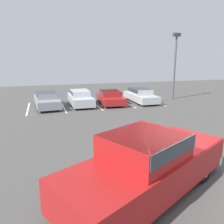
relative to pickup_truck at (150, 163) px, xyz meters
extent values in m
plane|color=#4C4947|center=(1.43, 0.42, -0.90)|extent=(60.00, 60.00, 0.00)
cube|color=white|center=(-3.94, 13.19, -0.90)|extent=(0.12, 5.06, 0.01)
cube|color=white|center=(-1.17, 13.19, -0.90)|extent=(0.12, 5.06, 0.01)
cube|color=white|center=(1.60, 13.19, -0.90)|extent=(0.12, 5.06, 0.01)
cube|color=white|center=(4.37, 13.19, -0.90)|extent=(0.12, 5.06, 0.01)
cube|color=white|center=(7.14, 13.19, -0.90)|extent=(0.12, 5.06, 0.01)
cube|color=#A51919|center=(-0.01, 0.00, -0.20)|extent=(5.98, 4.30, 0.92)
cube|color=#A51919|center=(-0.26, -0.13, 0.60)|extent=(2.64, 2.54, 0.68)
cube|color=#2D3842|center=(-0.26, -0.13, 0.75)|extent=(2.63, 2.57, 0.37)
cube|color=#A51919|center=(1.60, 0.79, 0.21)|extent=(2.73, 2.63, 0.13)
cube|color=silver|center=(2.47, 1.23, -0.54)|extent=(1.07, 1.89, 0.28)
cylinder|color=black|center=(1.17, 1.48, -0.49)|extent=(0.88, 0.65, 0.82)
cylinder|color=#ADADB2|center=(1.17, 1.48, -0.49)|extent=(0.56, 0.51, 0.45)
cylinder|color=black|center=(1.88, 0.03, -0.49)|extent=(0.88, 0.65, 0.82)
cylinder|color=#ADADB2|center=(1.88, 0.03, -0.49)|extent=(0.56, 0.51, 0.45)
cylinder|color=black|center=(-1.90, -0.04, -0.49)|extent=(0.88, 0.65, 0.82)
cylinder|color=#ADADB2|center=(-1.90, -0.04, -0.49)|extent=(0.56, 0.51, 0.45)
cylinder|color=black|center=(-1.18, -1.48, -0.49)|extent=(0.88, 0.65, 0.82)
cylinder|color=#ADADB2|center=(-1.18, -1.48, -0.49)|extent=(0.56, 0.51, 0.45)
cube|color=gray|center=(-2.47, 13.33, -0.41)|extent=(2.07, 4.75, 0.62)
cube|color=gray|center=(-2.48, 13.42, 0.11)|extent=(1.70, 2.52, 0.43)
cube|color=#2D3842|center=(-2.48, 13.42, 0.20)|extent=(1.76, 2.47, 0.26)
cylinder|color=black|center=(-1.63, 12.04, -0.57)|extent=(0.28, 0.69, 0.67)
cylinder|color=#ADADB2|center=(-1.63, 12.04, -0.57)|extent=(0.27, 0.39, 0.37)
cylinder|color=black|center=(-3.10, 11.93, -0.57)|extent=(0.28, 0.69, 0.67)
cylinder|color=#ADADB2|center=(-3.10, 11.93, -0.57)|extent=(0.27, 0.39, 0.37)
cylinder|color=black|center=(-1.84, 14.72, -0.57)|extent=(0.28, 0.69, 0.67)
cylinder|color=#ADADB2|center=(-1.84, 14.72, -0.57)|extent=(0.27, 0.39, 0.37)
cylinder|color=black|center=(-3.30, 14.61, -0.57)|extent=(0.28, 0.69, 0.67)
cylinder|color=#ADADB2|center=(-3.30, 14.61, -0.57)|extent=(0.27, 0.39, 0.37)
cube|color=#B7BABF|center=(0.32, 13.39, -0.41)|extent=(1.78, 4.56, 0.65)
cube|color=#B7BABF|center=(0.32, 13.48, 0.14)|extent=(1.54, 2.38, 0.44)
cube|color=#2D3842|center=(0.32, 13.48, 0.22)|extent=(1.61, 2.33, 0.27)
cylinder|color=black|center=(1.02, 12.06, -0.59)|extent=(0.24, 0.63, 0.63)
cylinder|color=#ADADB2|center=(1.02, 12.06, -0.59)|extent=(0.24, 0.35, 0.35)
cylinder|color=black|center=(-0.43, 12.09, -0.59)|extent=(0.24, 0.63, 0.63)
cylinder|color=#ADADB2|center=(-0.43, 12.09, -0.59)|extent=(0.24, 0.35, 0.35)
cylinder|color=black|center=(1.06, 14.69, -0.59)|extent=(0.24, 0.63, 0.63)
cylinder|color=#ADADB2|center=(1.06, 14.69, -0.59)|extent=(0.24, 0.35, 0.35)
cylinder|color=black|center=(-0.39, 14.71, -0.59)|extent=(0.24, 0.63, 0.63)
cylinder|color=#ADADB2|center=(-0.39, 14.71, -0.59)|extent=(0.24, 0.35, 0.35)
cube|color=maroon|center=(2.97, 13.20, -0.45)|extent=(2.24, 4.59, 0.56)
cube|color=maroon|center=(2.97, 13.29, 0.04)|extent=(1.82, 2.45, 0.41)
cube|color=#2D3842|center=(2.97, 13.29, 0.12)|extent=(1.89, 2.41, 0.25)
cylinder|color=black|center=(3.64, 11.85, -0.59)|extent=(0.27, 0.65, 0.63)
cylinder|color=#ADADB2|center=(3.64, 11.85, -0.59)|extent=(0.25, 0.36, 0.35)
cylinder|color=black|center=(2.05, 12.00, -0.59)|extent=(0.27, 0.65, 0.63)
cylinder|color=#ADADB2|center=(2.05, 12.00, -0.59)|extent=(0.25, 0.36, 0.35)
cylinder|color=black|center=(3.88, 14.41, -0.59)|extent=(0.27, 0.65, 0.63)
cylinder|color=#ADADB2|center=(3.88, 14.41, -0.59)|extent=(0.25, 0.36, 0.35)
cylinder|color=black|center=(2.29, 14.56, -0.59)|extent=(0.27, 0.65, 0.63)
cylinder|color=#ADADB2|center=(2.29, 14.56, -0.59)|extent=(0.25, 0.36, 0.35)
cube|color=#B7BABF|center=(5.88, 13.11, -0.44)|extent=(1.86, 4.70, 0.58)
cube|color=#B7BABF|center=(5.89, 13.20, 0.10)|extent=(1.59, 2.46, 0.48)
cube|color=#2D3842|center=(5.89, 13.20, 0.19)|extent=(1.66, 2.41, 0.29)
cylinder|color=black|center=(6.60, 11.74, -0.59)|extent=(0.22, 0.63, 0.63)
cylinder|color=#ADADB2|center=(6.60, 11.74, -0.59)|extent=(0.23, 0.35, 0.34)
cylinder|color=black|center=(5.10, 11.78, -0.59)|extent=(0.22, 0.63, 0.63)
cylinder|color=#ADADB2|center=(5.10, 11.78, -0.59)|extent=(0.23, 0.35, 0.34)
cylinder|color=black|center=(6.67, 14.43, -0.59)|extent=(0.22, 0.63, 0.63)
cylinder|color=#ADADB2|center=(6.67, 14.43, -0.59)|extent=(0.23, 0.35, 0.34)
cylinder|color=black|center=(5.17, 14.47, -0.59)|extent=(0.22, 0.63, 0.63)
cylinder|color=#ADADB2|center=(5.17, 14.47, -0.59)|extent=(0.23, 0.35, 0.34)
cylinder|color=#515156|center=(9.72, 13.69, 2.09)|extent=(0.18, 0.18, 5.98)
cube|color=#333338|center=(9.72, 13.69, 5.23)|extent=(0.70, 0.36, 0.30)
camera|label=1|loc=(-2.78, -5.10, 2.85)|focal=35.00mm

